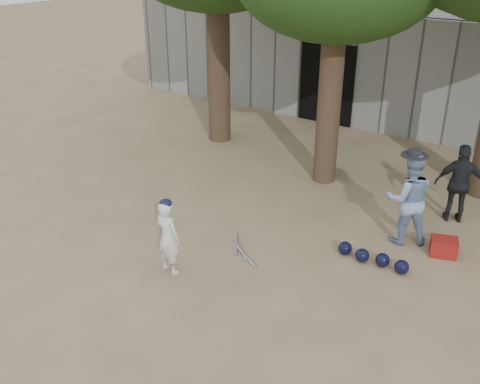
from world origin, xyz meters
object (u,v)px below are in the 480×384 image
Objects in this scene: boy_player at (168,237)px; spectator_blue at (408,199)px; red_bag at (444,247)px; spectator_dark at (460,184)px.

spectator_blue reaches higher than boy_player.
red_bag is (0.71, -0.06, -0.66)m from spectator_blue.
boy_player is at bearing 15.67° from spectator_blue.
spectator_dark is 3.54× the size of red_bag.
red_bag is (0.18, -1.34, -0.59)m from spectator_dark.
spectator_dark is (0.53, 1.27, -0.06)m from spectator_blue.
spectator_blue is 0.97m from red_bag.
spectator_blue is 1.38m from spectator_dark.
spectator_blue reaches higher than spectator_dark.
spectator_blue is at bearing 46.48° from spectator_dark.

